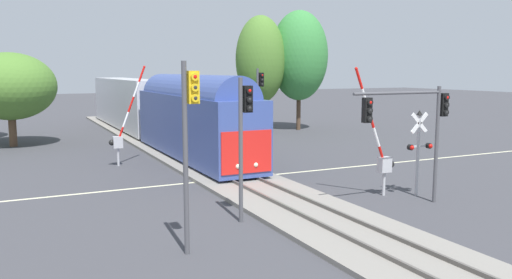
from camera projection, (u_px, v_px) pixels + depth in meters
name	position (u px, v px, depth m)	size (l,w,h in m)	color
ground_plane	(233.00, 179.00, 27.44)	(220.00, 220.00, 0.00)	#3D3D42
road_centre_stripe	(233.00, 179.00, 27.44)	(44.00, 0.20, 0.01)	beige
railway_track	(233.00, 177.00, 27.42)	(4.40, 80.00, 0.32)	gray
commuter_train	(155.00, 107.00, 41.31)	(3.04, 38.23, 5.16)	#384C93
crossing_gate_near	(382.00, 155.00, 23.44)	(2.33, 0.40, 5.89)	#B7B7BC
crossing_signal_mast	(419.00, 144.00, 23.36)	(1.36, 0.44, 3.96)	#B2B2B7
crossing_gate_far	(120.00, 134.00, 30.92)	(2.35, 0.40, 6.03)	#B7B7BC
traffic_signal_far_side	(259.00, 96.00, 36.91)	(0.53, 0.38, 5.89)	#4C4C51
traffic_signal_median	(244.00, 126.00, 19.16)	(0.53, 0.38, 5.49)	#4C4C51
traffic_signal_near_right	(415.00, 117.00, 21.45)	(4.92, 0.38, 5.08)	#4C4C51
traffic_signal_near_left	(189.00, 127.00, 15.70)	(0.53, 0.38, 6.03)	#4C4C51
oak_behind_train	(10.00, 86.00, 38.51)	(6.71, 6.71, 7.09)	brown
oak_far_right	(261.00, 60.00, 47.70)	(4.65, 4.65, 10.79)	brown
maple_right_background	(299.00, 56.00, 49.11)	(5.50, 5.50, 11.41)	#4C3828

